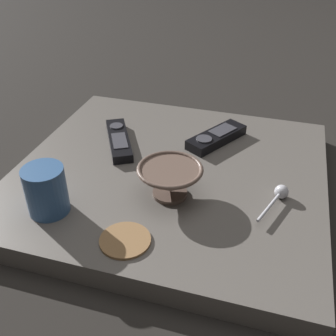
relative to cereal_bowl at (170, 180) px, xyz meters
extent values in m
plane|color=black|center=(0.03, -0.08, -0.08)|extent=(6.00, 6.00, 0.00)
cube|color=#5B5651|center=(0.03, -0.08, -0.06)|extent=(0.64, 0.60, 0.04)
cylinder|color=brown|center=(0.00, 0.00, -0.03)|extent=(0.07, 0.07, 0.01)
cone|color=brown|center=(0.00, 0.00, 0.00)|extent=(0.13, 0.13, 0.05)
torus|color=brown|center=(0.00, 0.00, 0.02)|extent=(0.12, 0.12, 0.01)
cylinder|color=#33598C|center=(0.20, 0.11, 0.01)|extent=(0.07, 0.07, 0.09)
cylinder|color=silver|center=(-0.19, 0.00, -0.02)|extent=(0.04, 0.09, 0.01)
sphere|color=silver|center=(-0.21, -0.05, -0.02)|extent=(0.03, 0.03, 0.03)
cube|color=black|center=(-0.05, -0.23, -0.02)|extent=(0.13, 0.16, 0.02)
cylinder|color=#3A3A42|center=(-0.03, -0.19, -0.01)|extent=(0.04, 0.04, 0.00)
cube|color=#3A3A42|center=(-0.06, -0.24, -0.01)|extent=(0.06, 0.07, 0.00)
cube|color=black|center=(0.17, -0.15, -0.03)|extent=(0.12, 0.18, 0.02)
cylinder|color=#3A3A42|center=(0.19, -0.19, -0.01)|extent=(0.03, 0.03, 0.00)
cube|color=#3A3A42|center=(0.16, -0.13, -0.01)|extent=(0.06, 0.08, 0.00)
cylinder|color=olive|center=(0.04, 0.14, -0.03)|extent=(0.09, 0.09, 0.01)
camera|label=1|loc=(-0.17, 0.59, 0.44)|focal=42.78mm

